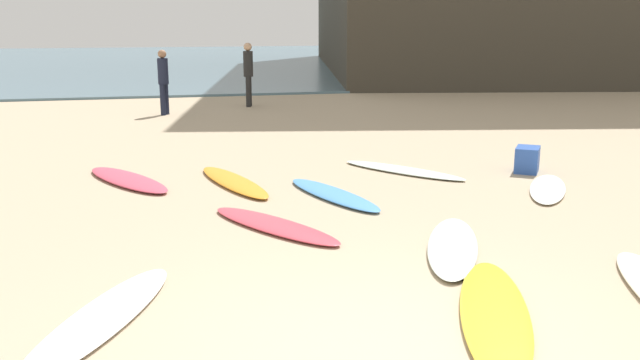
# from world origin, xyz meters

# --- Properties ---
(ocean_water) EXTENTS (120.00, 40.00, 0.08)m
(ocean_water) POSITION_xyz_m (0.00, 38.43, 0.04)
(ocean_water) COLOR slate
(ocean_water) RESTS_ON ground_plane
(surfboard_0) EXTENTS (1.47, 2.36, 0.07)m
(surfboard_0) POSITION_xyz_m (-2.16, 1.24, 0.03)
(surfboard_0) COLOR white
(surfboard_0) RESTS_ON ground_plane
(surfboard_1) EXTENTS (1.63, 2.15, 0.07)m
(surfboard_1) POSITION_xyz_m (-0.30, 3.54, 0.04)
(surfboard_1) COLOR #E14756
(surfboard_1) RESTS_ON ground_plane
(surfboard_2) EXTENTS (1.41, 2.22, 0.09)m
(surfboard_2) POSITION_xyz_m (1.53, 2.29, 0.04)
(surfboard_2) COLOR silver
(surfboard_2) RESTS_ON ground_plane
(surfboard_3) EXTENTS (1.83, 2.17, 0.07)m
(surfboard_3) POSITION_xyz_m (2.33, 6.18, 0.03)
(surfboard_3) COLOR white
(surfboard_3) RESTS_ON ground_plane
(surfboard_4) EXTENTS (1.15, 2.47, 0.08)m
(surfboard_4) POSITION_xyz_m (-0.56, 5.95, 0.04)
(surfboard_4) COLOR orange
(surfboard_4) RESTS_ON ground_plane
(surfboard_6) EXTENTS (1.53, 2.55, 0.08)m
(surfboard_6) POSITION_xyz_m (1.16, 0.55, 0.04)
(surfboard_6) COLOR yellow
(surfboard_6) RESTS_ON ground_plane
(surfboard_7) EXTENTS (1.19, 2.28, 0.08)m
(surfboard_7) POSITION_xyz_m (0.78, 4.85, 0.04)
(surfboard_7) COLOR #4D95DD
(surfboard_7) RESTS_ON ground_plane
(surfboard_8) EXTENTS (1.48, 1.91, 0.07)m
(surfboard_8) POSITION_xyz_m (4.03, 4.48, 0.03)
(surfboard_8) COLOR white
(surfboard_8) RESTS_ON ground_plane
(surfboard_9) EXTENTS (1.64, 2.33, 0.09)m
(surfboard_9) POSITION_xyz_m (-2.18, 6.46, 0.04)
(surfboard_9) COLOR #D7495F
(surfboard_9) RESTS_ON ground_plane
(beachgoer_near) EXTENTS (0.38, 0.38, 1.73)m
(beachgoer_near) POSITION_xyz_m (-1.55, 14.30, 0.97)
(beachgoer_near) COLOR #191E33
(beachgoer_near) RESTS_ON ground_plane
(beachgoer_mid) EXTENTS (0.35, 0.35, 1.86)m
(beachgoer_mid) POSITION_xyz_m (0.88, 15.55, 1.05)
(beachgoer_mid) COLOR black
(beachgoer_mid) RESTS_ON ground_plane
(beach_cooler) EXTENTS (0.60, 0.64, 0.43)m
(beach_cooler) POSITION_xyz_m (4.38, 5.72, 0.21)
(beach_cooler) COLOR #2D56B2
(beach_cooler) RESTS_ON ground_plane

